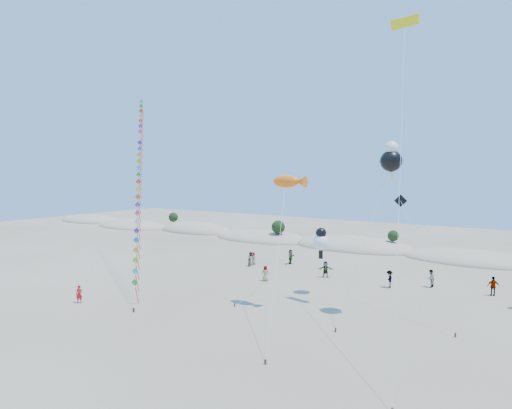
# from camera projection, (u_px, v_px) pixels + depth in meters

# --- Properties ---
(ground) EXTENTS (160.00, 160.00, 0.00)m
(ground) POSITION_uv_depth(u_px,v_px,m) (101.00, 352.00, 27.07)
(ground) COLOR #806F59
(ground) RESTS_ON ground
(dune_ridge) EXTENTS (145.30, 11.49, 5.57)m
(dune_ridge) POSITION_uv_depth(u_px,v_px,m) (359.00, 247.00, 64.30)
(dune_ridge) COLOR tan
(dune_ridge) RESTS_ON ground
(kite_train) EXTENTS (19.72, 18.94, 21.84)m
(kite_train) POSITION_uv_depth(u_px,v_px,m) (139.00, 173.00, 47.99)
(kite_train) COLOR #3F2D1E
(kite_train) RESTS_ON ground
(fish_kite) EXTENTS (5.57, 10.85, 11.16)m
(fish_kite) POSITION_uv_depth(u_px,v_px,m) (289.00, 182.00, 35.36)
(fish_kite) COLOR #3F2D1E
(fish_kite) RESTS_ON ground
(cartoon_kite_low) EXTENTS (5.30, 8.31, 6.27)m
(cartoon_kite_low) POSITION_uv_depth(u_px,v_px,m) (321.00, 240.00, 39.77)
(cartoon_kite_low) COLOR #3F2D1E
(cartoon_kite_low) RESTS_ON ground
(cartoon_kite_high) EXTENTS (3.18, 6.42, 13.81)m
(cartoon_kite_high) POSITION_uv_depth(u_px,v_px,m) (391.00, 159.00, 33.05)
(cartoon_kite_high) COLOR #3F2D1E
(cartoon_kite_high) RESTS_ON ground
(parafoil_kite) EXTENTS (5.17, 16.74, 23.77)m
(parafoil_kite) POSITION_uv_depth(u_px,v_px,m) (405.00, 28.00, 33.81)
(parafoil_kite) COLOR #3F2D1E
(parafoil_kite) RESTS_ON ground
(dark_kite) EXTENTS (5.77, 5.26, 9.55)m
(dark_kite) POSITION_uv_depth(u_px,v_px,m) (412.00, 228.00, 34.42)
(dark_kite) COLOR #3F2D1E
(dark_kite) RESTS_ON ground
(flyer_foreground) EXTENTS (0.68, 0.63, 1.57)m
(flyer_foreground) POSITION_uv_depth(u_px,v_px,m) (79.00, 294.00, 37.24)
(flyer_foreground) COLOR red
(flyer_foreground) RESTS_ON ground
(beachgoers) EXTENTS (29.00, 10.08, 1.79)m
(beachgoers) POSITION_uv_depth(u_px,v_px,m) (348.00, 271.00, 45.60)
(beachgoers) COLOR slate
(beachgoers) RESTS_ON ground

